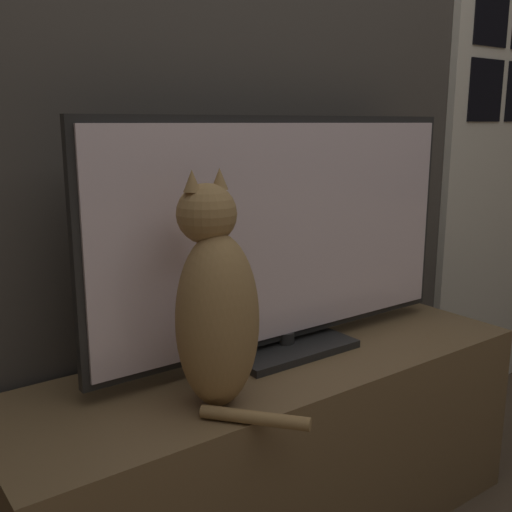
# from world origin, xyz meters

# --- Properties ---
(wall_back) EXTENTS (4.80, 0.05, 2.60)m
(wall_back) POSITION_xyz_m (0.00, 1.22, 1.30)
(wall_back) COLOR #47423D
(wall_back) RESTS_ON ground_plane
(tv_stand) EXTENTS (1.41, 0.46, 0.50)m
(tv_stand) POSITION_xyz_m (0.00, 0.95, 0.25)
(tv_stand) COLOR brown
(tv_stand) RESTS_ON ground_plane
(tv) EXTENTS (1.13, 0.21, 0.62)m
(tv) POSITION_xyz_m (0.07, 1.00, 0.81)
(tv) COLOR black
(tv) RESTS_ON tv_stand
(cat) EXTENTS (0.20, 0.32, 0.51)m
(cat) POSITION_xyz_m (-0.25, 0.85, 0.72)
(cat) COLOR #997547
(cat) RESTS_ON tv_stand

